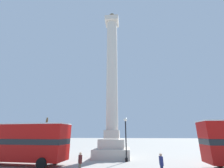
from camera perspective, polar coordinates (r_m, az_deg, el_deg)
ground_plane at (r=22.80m, az=0.00°, el=-26.28°), size 200.00×200.00×0.00m
monument_column at (r=23.27m, az=0.00°, el=-4.53°), size 4.85×4.85×24.51m
bus_a at (r=19.97m, az=-31.27°, el=-18.20°), size 10.30×3.40×4.19m
equestrian_statue at (r=30.31m, az=-24.45°, el=-19.56°), size 3.36×2.44×5.97m
street_lamp at (r=19.59m, az=5.30°, el=-19.11°), size 0.42×0.42×5.04m
pedestrian_near_lamp at (r=14.26m, az=-12.09°, el=-26.99°), size 0.40×0.44×1.63m
pedestrian_by_plinth at (r=13.60m, az=18.32°, el=-26.86°), size 0.24×0.46×1.66m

